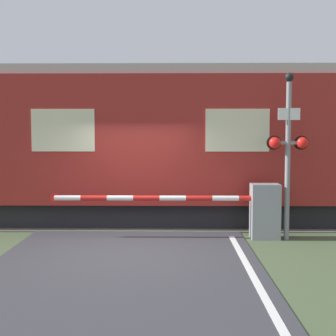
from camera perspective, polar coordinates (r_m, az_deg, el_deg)
name	(u,v)px	position (r m, az deg, el deg)	size (l,w,h in m)	color
ground_plane	(131,249)	(9.30, -4.51, -9.76)	(80.00, 80.00, 0.00)	#475638
track_bed	(142,219)	(12.27, -3.18, -6.18)	(36.00, 3.20, 0.13)	#666056
train	(77,144)	(12.30, -11.01, 2.84)	(14.28, 3.03, 3.82)	black
crossing_barrier	(249,209)	(10.16, 9.84, -4.97)	(4.90, 0.44, 1.17)	gray
signal_post	(288,146)	(10.07, 14.43, 2.59)	(0.87, 0.26, 3.50)	gray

